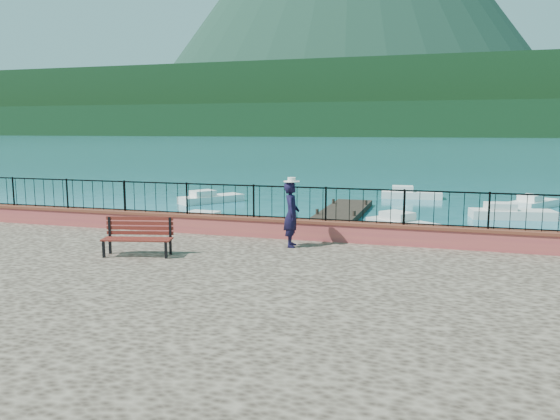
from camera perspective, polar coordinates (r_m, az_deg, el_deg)
The scene contains 15 objects.
ground at distance 12.70m, azimuth 2.47°, elevation -11.85°, with size 2000.00×2000.00×0.00m, color #19596B.
parapet at distance 15.79m, azimuth 5.84°, elevation -2.21°, with size 28.00×0.46×0.58m, color #B84F42.
railing at distance 15.67m, azimuth 5.88°, elevation 0.54°, with size 27.00×0.05×0.95m, color black.
dock at distance 24.42m, azimuth 4.91°, elevation -1.58°, with size 2.00×16.00×0.30m, color #2D231C.
far_forest at distance 311.59m, azimuth 16.46°, elevation 9.02°, with size 900.00×60.00×18.00m, color black.
foothills at distance 371.97m, azimuth 16.63°, elevation 10.88°, with size 900.00×120.00×44.00m, color black.
park_bench at distance 14.37m, azimuth -14.63°, elevation -3.50°, with size 1.83×0.95×0.97m.
person at distance 14.89m, azimuth 1.21°, elevation -0.46°, with size 0.65×0.43×1.79m, color black.
hat at distance 14.77m, azimuth 1.22°, elevation 3.19°, with size 0.44×0.44×0.12m, color white.
boat_0 at distance 24.14m, azimuth -6.92°, elevation -1.13°, with size 3.85×1.30×0.80m, color silver.
boat_1 at distance 24.31m, azimuth 13.11°, elevation -1.22°, with size 3.71×1.30×0.80m, color silver.
boat_2 at distance 29.33m, azimuth 23.13°, elevation -0.05°, with size 3.98×1.30×0.80m, color silver.
boat_3 at distance 33.06m, azimuth -7.19°, elevation 1.47°, with size 3.90×1.30×0.80m, color silver.
boat_4 at distance 35.85m, azimuth 13.58°, elevation 1.84°, with size 3.74×1.30×0.80m, color silver.
boat_5 at distance 33.82m, azimuth 25.07°, elevation 0.89°, with size 3.35×1.30×0.80m, color white.
Camera 1 is at (2.92, -11.54, 4.42)m, focal length 35.00 mm.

